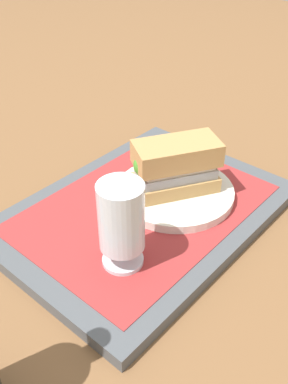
{
  "coord_description": "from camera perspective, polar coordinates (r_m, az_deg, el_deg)",
  "views": [
    {
      "loc": [
        0.41,
        0.36,
        0.45
      ],
      "look_at": [
        0.0,
        0.0,
        0.05
      ],
      "focal_mm": 41.29,
      "sensor_mm": 36.0,
      "label": 1
    }
  ],
  "objects": [
    {
      "name": "ground_plane",
      "position": [
        0.71,
        0.0,
        -3.28
      ],
      "size": [
        3.0,
        3.0,
        0.0
      ],
      "primitive_type": "plane",
      "color": "brown"
    },
    {
      "name": "placemat",
      "position": [
        0.69,
        0.0,
        -1.97
      ],
      "size": [
        0.38,
        0.27,
        0.0
      ],
      "primitive_type": "cube",
      "color": "#9E2D2D",
      "rests_on": "tray"
    },
    {
      "name": "tray",
      "position": [
        0.7,
        0.0,
        -2.65
      ],
      "size": [
        0.44,
        0.32,
        0.02
      ],
      "primitive_type": "cube",
      "color": "#4C5156",
      "rests_on": "ground_plane"
    },
    {
      "name": "plate",
      "position": [
        0.71,
        4.01,
        -0.01
      ],
      "size": [
        0.19,
        0.19,
        0.01
      ],
      "primitive_type": "cylinder",
      "color": "silver",
      "rests_on": "placemat"
    },
    {
      "name": "beer_glass",
      "position": [
        0.56,
        -2.93,
        -3.72
      ],
      "size": [
        0.06,
        0.06,
        0.12
      ],
      "color": "silver",
      "rests_on": "placemat"
    },
    {
      "name": "sandwich",
      "position": [
        0.68,
        3.92,
        3.33
      ],
      "size": [
        0.14,
        0.12,
        0.08
      ],
      "rotation": [
        0.0,
        0.0,
        -0.54
      ],
      "color": "tan",
      "rests_on": "plate"
    }
  ]
}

